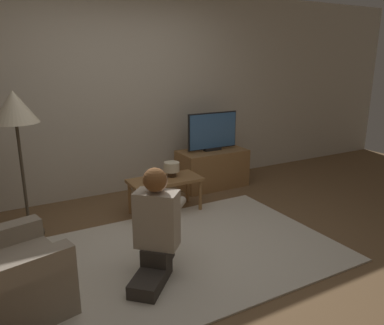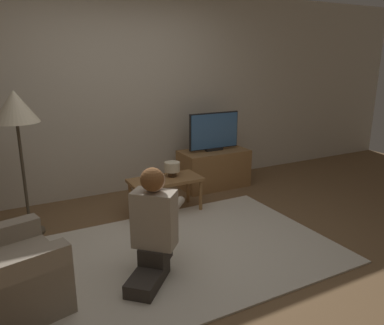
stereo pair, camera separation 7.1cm
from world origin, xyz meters
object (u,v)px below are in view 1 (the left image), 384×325
Objects in this scene: floor_lamp at (15,114)px; person_kneeling at (156,225)px; tv at (213,131)px; table_lamp at (172,168)px; coffee_table at (165,183)px.

person_kneeling is at bearing -57.74° from floor_lamp.
table_lamp is at bearing -150.54° from tv.
tv is 4.14× the size of table_lamp.
coffee_table is at bearing -158.17° from table_lamp.
floor_lamp is (-1.46, 0.14, 0.88)m from coffee_table.
tv reaches higher than table_lamp.
floor_lamp reaches higher than tv.
person_kneeling is (-0.63, -1.18, 0.10)m from coffee_table.
tv is 0.51× the size of floor_lamp.
tv is at bearing 29.46° from table_lamp.
person_kneeling is at bearing -133.01° from tv.
tv is 2.49m from floor_lamp.
person_kneeling reaches higher than table_lamp.
floor_lamp is at bearing -14.66° from person_kneeling.
table_lamp is (0.73, 1.22, 0.05)m from person_kneeling.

